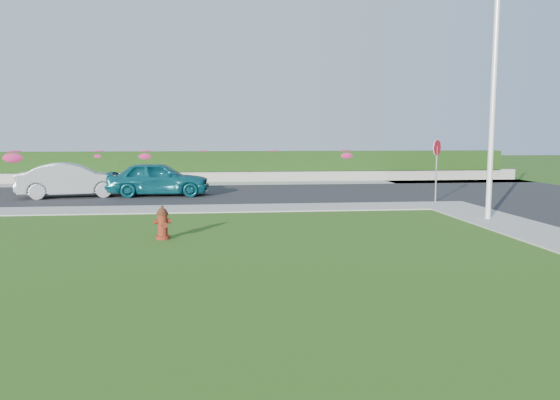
{
  "coord_description": "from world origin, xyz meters",
  "views": [
    {
      "loc": [
        -1.25,
        -10.02,
        2.53
      ],
      "look_at": [
        0.26,
        3.82,
        0.9
      ],
      "focal_mm": 35.0,
      "sensor_mm": 36.0,
      "label": 1
    }
  ],
  "objects": [
    {
      "name": "flower_clump_c",
      "position": [
        -5.31,
        20.5,
        1.45
      ],
      "size": [
        1.28,
        0.83,
        0.64
      ],
      "primitive_type": "ellipsoid",
      "color": "#BF206C",
      "rests_on": "hedge"
    },
    {
      "name": "sidewalk_far",
      "position": [
        -6.0,
        9.0,
        0.02
      ],
      "size": [
        24.0,
        2.0,
        0.04
      ],
      "primitive_type": "cube",
      "color": "gray",
      "rests_on": "ground"
    },
    {
      "name": "utility_pole",
      "position": [
        6.84,
        5.63,
        3.28
      ],
      "size": [
        0.16,
        0.16,
        6.56
      ],
      "primitive_type": "cylinder",
      "color": "silver",
      "rests_on": "ground"
    },
    {
      "name": "stop_sign",
      "position": [
        6.95,
        10.0,
        1.8
      ],
      "size": [
        0.5,
        0.46,
        2.43
      ],
      "rotation": [
        0.0,
        0.0,
        0.35
      ],
      "color": "slate",
      "rests_on": "ground"
    },
    {
      "name": "ground",
      "position": [
        0.0,
        0.0,
        0.0
      ],
      "size": [
        120.0,
        120.0,
        0.0
      ],
      "primitive_type": "plane",
      "color": "black",
      "rests_on": "ground"
    },
    {
      "name": "flower_clump_f",
      "position": [
        5.85,
        20.5,
        1.44
      ],
      "size": [
        1.29,
        0.83,
        0.65
      ],
      "primitive_type": "ellipsoid",
      "color": "#BF206C",
      "rests_on": "hedge"
    },
    {
      "name": "street_far",
      "position": [
        -5.0,
        14.0,
        0.02
      ],
      "size": [
        26.0,
        8.0,
        0.04
      ],
      "primitive_type": "cube",
      "color": "black",
      "rests_on": "ground"
    },
    {
      "name": "flower_clump_e",
      "position": [
        1.75,
        20.5,
        1.48
      ],
      "size": [
        1.09,
        0.7,
        0.55
      ],
      "primitive_type": "ellipsoid",
      "color": "#BF206C",
      "rests_on": "hedge"
    },
    {
      "name": "sedan_teal",
      "position": [
        -3.84,
        13.27,
        0.76
      ],
      "size": [
        4.23,
        1.72,
        1.44
      ],
      "primitive_type": "imported",
      "rotation": [
        0.0,
        0.0,
        1.57
      ],
      "color": "#0B4C59",
      "rests_on": "street_far"
    },
    {
      "name": "flower_clump_d",
      "position": [
        -2.15,
        20.5,
        1.49
      ],
      "size": [
        1.03,
        0.66,
        0.52
      ],
      "primitive_type": "ellipsoid",
      "color": "#BF206C",
      "rests_on": "hedge"
    },
    {
      "name": "flower_clump_b",
      "position": [
        -7.79,
        20.5,
        1.47
      ],
      "size": [
        1.17,
        0.75,
        0.58
      ],
      "primitive_type": "ellipsoid",
      "color": "#BF206C",
      "rests_on": "hedge"
    },
    {
      "name": "retaining_wall",
      "position": [
        -1.0,
        20.5,
        0.3
      ],
      "size": [
        34.0,
        0.4,
        0.6
      ],
      "primitive_type": "cube",
      "color": "gray",
      "rests_on": "ground"
    },
    {
      "name": "sedan_silver",
      "position": [
        -7.3,
        13.11,
        0.74
      ],
      "size": [
        4.46,
        2.26,
        1.4
      ],
      "primitive_type": "imported",
      "rotation": [
        0.0,
        0.0,
        1.76
      ],
      "color": "#AAADB2",
      "rests_on": "street_far"
    },
    {
      "name": "curb_corner",
      "position": [
        7.0,
        9.0,
        0.02
      ],
      "size": [
        2.0,
        2.0,
        0.04
      ],
      "primitive_type": "cube",
      "color": "gray",
      "rests_on": "ground"
    },
    {
      "name": "sidewalk_beyond",
      "position": [
        -1.0,
        19.0,
        0.02
      ],
      "size": [
        34.0,
        2.0,
        0.04
      ],
      "primitive_type": "cube",
      "color": "gray",
      "rests_on": "ground"
    },
    {
      "name": "hedge",
      "position": [
        -1.0,
        20.6,
        1.15
      ],
      "size": [
        32.0,
        0.9,
        1.1
      ],
      "primitive_type": "cube",
      "color": "black",
      "rests_on": "retaining_wall"
    },
    {
      "name": "fire_hydrant",
      "position": [
        -2.69,
        3.51,
        0.39
      ],
      "size": [
        0.43,
        0.41,
        0.83
      ],
      "rotation": [
        0.0,
        0.0,
        0.32
      ],
      "color": "#4F1E0C",
      "rests_on": "ground"
    },
    {
      "name": "flower_clump_a",
      "position": [
        -12.14,
        20.5,
        1.4
      ],
      "size": [
        1.51,
        0.97,
        0.75
      ],
      "primitive_type": "ellipsoid",
      "color": "#BF206C",
      "rests_on": "hedge"
    }
  ]
}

